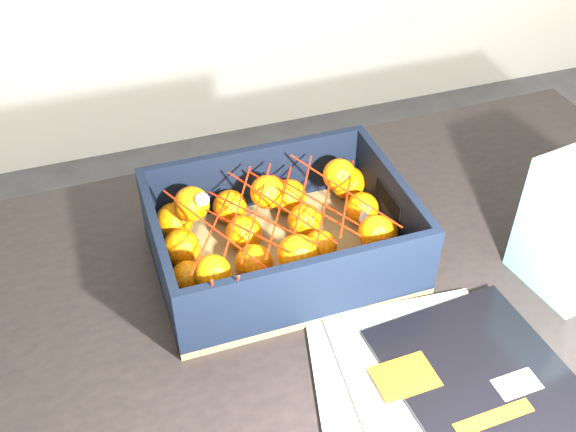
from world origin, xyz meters
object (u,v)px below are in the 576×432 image
object	(u,v)px
table	(367,340)
magazine_stack	(444,391)
retail_carton	(573,231)
produce_crate	(281,241)

from	to	relation	value
table	magazine_stack	bearing A→B (deg)	-86.04
magazine_stack	retail_carton	xyz separation A→B (m)	(0.25, 0.12, 0.09)
produce_crate	retail_carton	distance (m)	0.40
table	magazine_stack	xyz separation A→B (m)	(0.01, -0.18, 0.11)
magazine_stack	produce_crate	xyz separation A→B (m)	(-0.11, 0.29, 0.03)
magazine_stack	produce_crate	distance (m)	0.31
table	produce_crate	xyz separation A→B (m)	(-0.10, 0.11, 0.14)
table	magazine_stack	size ratio (longest dim) A/B	3.46
table	magazine_stack	world-z (taller)	magazine_stack
produce_crate	table	bearing A→B (deg)	-47.95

